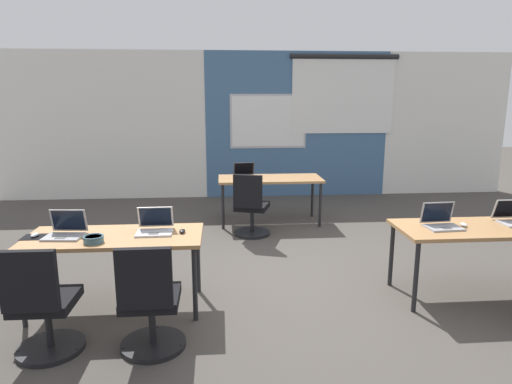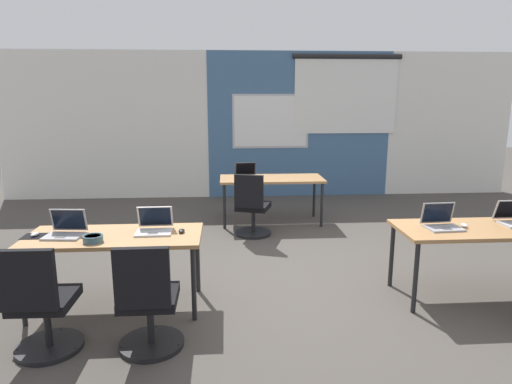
{
  "view_description": "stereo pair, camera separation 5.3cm",
  "coord_description": "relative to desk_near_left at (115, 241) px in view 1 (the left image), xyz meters",
  "views": [
    {
      "loc": [
        -0.76,
        -4.63,
        1.98
      ],
      "look_at": [
        -0.39,
        0.03,
        0.97
      ],
      "focal_mm": 31.43,
      "sensor_mm": 36.0,
      "label": 1
    },
    {
      "loc": [
        -0.71,
        -4.63,
        1.98
      ],
      "look_at": [
        -0.39,
        0.03,
        0.97
      ],
      "focal_mm": 31.43,
      "sensor_mm": 36.0,
      "label": 2
    }
  ],
  "objects": [
    {
      "name": "desk_far_center",
      "position": [
        1.75,
        2.8,
        0.0
      ],
      "size": [
        1.6,
        0.7,
        0.72
      ],
      "color": "#A37547",
      "rests_on": "ground"
    },
    {
      "name": "chair_near_left_end",
      "position": [
        -0.38,
        -0.77,
        -0.28
      ],
      "size": [
        0.52,
        0.54,
        0.92
      ],
      "rotation": [
        0.0,
        0.0,
        3.13
      ],
      "color": "black",
      "rests_on": "ground"
    },
    {
      "name": "back_wall_assembly",
      "position": [
        1.79,
        4.79,
        0.75
      ],
      "size": [
        10.0,
        0.27,
        2.8
      ],
      "color": "silver",
      "rests_on": "ground"
    },
    {
      "name": "mouse_near_left_inner",
      "position": [
        0.62,
        0.02,
        0.08
      ],
      "size": [
        0.06,
        0.1,
        0.03
      ],
      "color": "black",
      "rests_on": "desk_near_left"
    },
    {
      "name": "chair_far_left",
      "position": [
        1.4,
        2.12,
        -0.28
      ],
      "size": [
        0.55,
        0.6,
        0.92
      ],
      "rotation": [
        0.0,
        0.0,
        2.83
      ],
      "color": "black",
      "rests_on": "ground"
    },
    {
      "name": "laptop_near_right_inner",
      "position": [
        3.12,
        0.02,
        0.11
      ],
      "size": [
        0.35,
        0.3,
        0.23
      ],
      "rotation": [
        0.0,
        0.0,
        0.06
      ],
      "color": "#9E9EA3",
      "rests_on": "desk_near_right"
    },
    {
      "name": "laptop_far_left",
      "position": [
        1.36,
        2.87,
        0.11
      ],
      "size": [
        0.36,
        0.34,
        0.23
      ],
      "rotation": [
        0.0,
        0.0,
        0.09
      ],
      "color": "#333338",
      "rests_on": "desk_far_center"
    },
    {
      "name": "desk_near_right",
      "position": [
        3.5,
        0.0,
        0.0
      ],
      "size": [
        1.6,
        0.7,
        0.72
      ],
      "color": "#A37547",
      "rests_on": "ground"
    },
    {
      "name": "laptop_near_left_end",
      "position": [
        -0.44,
        0.01,
        0.11
      ],
      "size": [
        0.36,
        0.31,
        0.23
      ],
      "rotation": [
        0.0,
        0.0,
        -0.09
      ],
      "color": "#9E9EA3",
      "rests_on": "desk_near_left"
    },
    {
      "name": "mouse_near_left_end",
      "position": [
        -0.7,
        0.0,
        0.08
      ],
      "size": [
        0.08,
        0.11,
        0.03
      ],
      "color": "silver",
      "rests_on": "mousepad_near_left_end"
    },
    {
      "name": "mouse_near_right_inner",
      "position": [
        3.35,
        0.02,
        0.08
      ],
      "size": [
        0.07,
        0.11,
        0.03
      ],
      "color": "silver",
      "rests_on": "desk_near_right"
    },
    {
      "name": "chair_near_left_inner",
      "position": [
        0.42,
        -0.78,
        -0.28
      ],
      "size": [
        0.52,
        0.54,
        0.92
      ],
      "rotation": [
        0.0,
        0.0,
        3.15
      ],
      "color": "black",
      "rests_on": "ground"
    },
    {
      "name": "mousepad_near_left_end",
      "position": [
        -0.7,
        0.0,
        0.06
      ],
      "size": [
        0.22,
        0.19,
        0.0
      ],
      "color": "black",
      "rests_on": "desk_near_left"
    },
    {
      "name": "snack_bowl",
      "position": [
        -0.13,
        -0.2,
        0.1
      ],
      "size": [
        0.18,
        0.18,
        0.06
      ],
      "color": "#3D6070",
      "rests_on": "desk_near_left"
    },
    {
      "name": "laptop_near_left_inner",
      "position": [
        0.36,
        0.07,
        0.11
      ],
      "size": [
        0.34,
        0.31,
        0.23
      ],
      "rotation": [
        0.0,
        0.0,
        0.02
      ],
      "color": "silver",
      "rests_on": "desk_near_left"
    },
    {
      "name": "ground_plane",
      "position": [
        1.75,
        0.6,
        -0.66
      ],
      "size": [
        24.0,
        24.0,
        0.0
      ],
      "color": "#47423D"
    },
    {
      "name": "desk_near_left",
      "position": [
        0.0,
        0.0,
        0.0
      ],
      "size": [
        1.6,
        0.7,
        0.72
      ],
      "color": "#A37547",
      "rests_on": "ground"
    }
  ]
}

